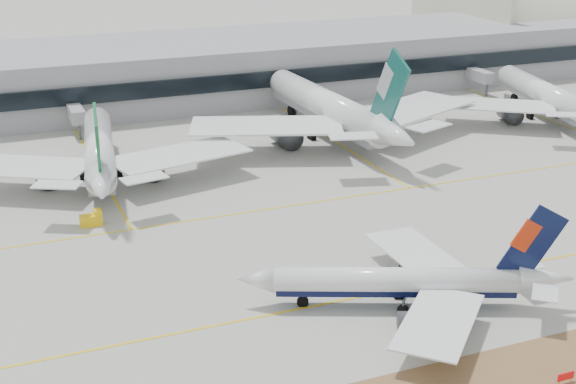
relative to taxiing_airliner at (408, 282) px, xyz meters
name	(u,v)px	position (x,y,z in m)	size (l,w,h in m)	color
ground	(324,285)	(-7.56, 9.72, -3.58)	(3000.00, 3000.00, 0.00)	gray
taxiing_airliner	(408,282)	(0.00, 0.00, 0.00)	(41.94, 35.50, 14.83)	white
widebody_eva	(99,153)	(-28.80, 66.10, 1.89)	(57.08, 56.39, 20.57)	white
widebody_cathay	(331,110)	(23.69, 74.59, 3.02)	(69.63, 68.03, 24.83)	white
widebody_china_air	(548,97)	(78.97, 69.76, 1.95)	(56.90, 56.60, 20.78)	white
terminal	(142,73)	(-7.56, 124.56, 3.93)	(280.00, 43.10, 15.00)	gray
hangar	(563,48)	(147.00, 144.72, -3.44)	(91.00, 60.00, 60.00)	beige
hold_sign_right	(566,376)	(7.51, -22.28, -2.70)	(2.20, 0.15, 1.35)	red
gse_b	(92,219)	(-34.14, 43.99, -2.53)	(3.55, 2.00, 2.60)	yellow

